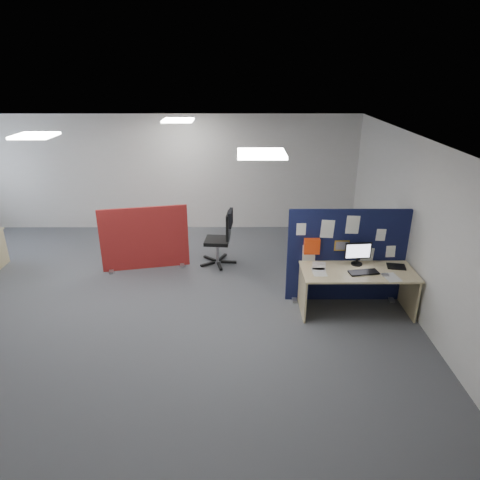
{
  "coord_description": "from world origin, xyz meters",
  "views": [
    {
      "loc": [
        1.71,
        -6.36,
        3.7
      ],
      "look_at": [
        1.74,
        0.22,
        1.0
      ],
      "focal_mm": 32.0,
      "sensor_mm": 36.0,
      "label": 1
    }
  ],
  "objects_px": {
    "main_desk": "(356,279)",
    "red_divider": "(145,239)",
    "navy_divider": "(345,256)",
    "monitor_main": "(358,253)",
    "office_chair": "(223,235)"
  },
  "relations": [
    {
      "from": "main_desk",
      "to": "red_divider",
      "type": "relative_size",
      "value": 1.08
    },
    {
      "from": "main_desk",
      "to": "office_chair",
      "type": "bearing_deg",
      "value": 141.1
    },
    {
      "from": "main_desk",
      "to": "office_chair",
      "type": "height_order",
      "value": "office_chair"
    },
    {
      "from": "navy_divider",
      "to": "office_chair",
      "type": "relative_size",
      "value": 1.76
    },
    {
      "from": "red_divider",
      "to": "office_chair",
      "type": "bearing_deg",
      "value": -4.83
    },
    {
      "from": "main_desk",
      "to": "red_divider",
      "type": "xyz_separation_m",
      "value": [
        -3.67,
        1.57,
        0.05
      ]
    },
    {
      "from": "main_desk",
      "to": "navy_divider",
      "type": "bearing_deg",
      "value": 108.66
    },
    {
      "from": "navy_divider",
      "to": "red_divider",
      "type": "height_order",
      "value": "navy_divider"
    },
    {
      "from": "navy_divider",
      "to": "monitor_main",
      "type": "height_order",
      "value": "navy_divider"
    },
    {
      "from": "monitor_main",
      "to": "red_divider",
      "type": "bearing_deg",
      "value": 154.24
    },
    {
      "from": "navy_divider",
      "to": "main_desk",
      "type": "distance_m",
      "value": 0.45
    },
    {
      "from": "red_divider",
      "to": "monitor_main",
      "type": "bearing_deg",
      "value": -32.41
    },
    {
      "from": "main_desk",
      "to": "office_chair",
      "type": "distance_m",
      "value": 2.8
    },
    {
      "from": "red_divider",
      "to": "office_chair",
      "type": "height_order",
      "value": "red_divider"
    },
    {
      "from": "navy_divider",
      "to": "main_desk",
      "type": "relative_size",
      "value": 1.1
    }
  ]
}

